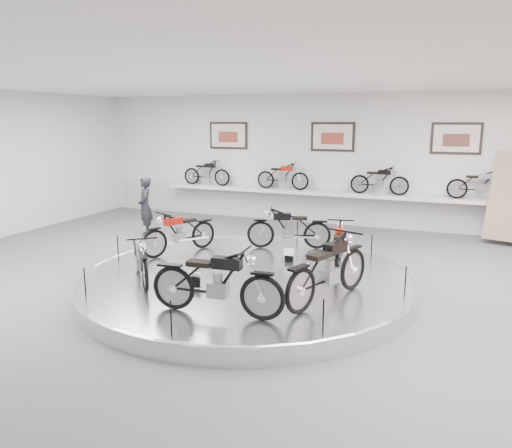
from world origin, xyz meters
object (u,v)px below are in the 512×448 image
at_px(shelf, 329,193).
at_px(bike_f, 329,268).
at_px(bike_b, 289,228).
at_px(bike_c, 180,232).
at_px(bike_a, 339,246).
at_px(visitor, 145,206).
at_px(bike_d, 141,257).
at_px(bike_e, 217,281).
at_px(display_platform, 246,281).

distance_m(shelf, bike_f, 7.46).
bearing_deg(bike_b, shelf, -105.95).
bearing_deg(bike_c, bike_a, 117.87).
bearing_deg(visitor, shelf, 91.34).
bearing_deg(bike_b, bike_f, 101.52).
bearing_deg(bike_d, bike_c, 149.38).
relative_size(shelf, bike_a, 7.03).
bearing_deg(bike_f, bike_e, 150.84).
bearing_deg(visitor, display_platform, 19.84).
distance_m(bike_f, visitor, 7.42).
bearing_deg(shelf, bike_a, -73.83).
relative_size(bike_b, bike_e, 0.90).
bearing_deg(bike_d, bike_b, 111.16).
bearing_deg(display_platform, bike_a, 33.93).
bearing_deg(bike_f, display_platform, 85.25).
height_order(bike_d, bike_e, bike_e).
bearing_deg(bike_d, visitor, 172.34).
bearing_deg(bike_c, visitor, -108.03).
bearing_deg(visitor, bike_c, 12.32).
distance_m(bike_d, bike_f, 3.43).
bearing_deg(bike_e, bike_b, 89.46).
distance_m(shelf, bike_a, 5.58).
bearing_deg(bike_c, bike_b, 146.68).
distance_m(display_platform, bike_b, 2.26).
relative_size(bike_c, bike_d, 1.05).
distance_m(bike_a, visitor, 6.36).
height_order(bike_c, bike_e, bike_e).
distance_m(bike_e, visitor, 7.11).
distance_m(bike_a, bike_c, 3.53).
xyz_separation_m(display_platform, visitor, (-4.44, 3.15, 0.67)).
height_order(bike_e, visitor, visitor).
distance_m(bike_a, bike_d, 3.84).
height_order(shelf, bike_a, bike_a).
bearing_deg(bike_c, display_platform, 91.34).
bearing_deg(shelf, display_platform, -90.00).
bearing_deg(bike_b, bike_e, 75.90).
relative_size(bike_c, bike_f, 0.86).
bearing_deg(bike_a, display_platform, 113.76).
bearing_deg(bike_b, bike_c, 14.11).
height_order(bike_c, bike_f, bike_f).
distance_m(bike_a, bike_f, 1.90).
bearing_deg(shelf, bike_b, -88.20).
xyz_separation_m(bike_c, bike_d, (0.37, -2.00, -0.02)).
distance_m(bike_c, visitor, 3.37).
bearing_deg(bike_a, bike_f, 177.77).
bearing_deg(bike_b, visitor, -29.88).
bearing_deg(bike_e, bike_f, 36.75).
relative_size(display_platform, bike_e, 3.53).
height_order(bike_a, bike_b, bike_b).
bearing_deg(bike_e, display_platform, 96.88).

